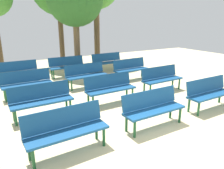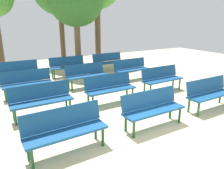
# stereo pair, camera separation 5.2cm
# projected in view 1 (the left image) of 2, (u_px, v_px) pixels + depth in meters

# --- Properties ---
(ground_plane) EXTENTS (24.00, 24.00, 0.00)m
(ground_plane) POSITION_uv_depth(u_px,v_px,m) (205.00, 159.00, 4.08)
(ground_plane) COLOR beige
(bench_r0_c0) EXTENTS (1.62, 0.54, 0.87)m
(bench_r0_c0) POSITION_uv_depth(u_px,v_px,m) (66.00, 128.00, 4.19)
(bench_r0_c0) COLOR navy
(bench_r0_c0) RESTS_ON ground_plane
(bench_r0_c1) EXTENTS (1.60, 0.49, 0.87)m
(bench_r0_c1) POSITION_uv_depth(u_px,v_px,m) (153.00, 106.00, 5.21)
(bench_r0_c1) COLOR navy
(bench_r0_c1) RESTS_ON ground_plane
(bench_r0_c2) EXTENTS (1.60, 0.50, 0.87)m
(bench_r0_c2) POSITION_uv_depth(u_px,v_px,m) (209.00, 92.00, 6.27)
(bench_r0_c2) COLOR navy
(bench_r0_c2) RESTS_ON ground_plane
(bench_r1_c0) EXTENTS (1.61, 0.51, 0.87)m
(bench_r1_c0) POSITION_uv_depth(u_px,v_px,m) (41.00, 98.00, 5.73)
(bench_r1_c0) COLOR navy
(bench_r1_c0) RESTS_ON ground_plane
(bench_r1_c1) EXTENTS (1.61, 0.50, 0.87)m
(bench_r1_c1) POSITION_uv_depth(u_px,v_px,m) (110.00, 87.00, 6.72)
(bench_r1_c1) COLOR navy
(bench_r1_c1) RESTS_ON ground_plane
(bench_r1_c2) EXTENTS (1.61, 0.52, 0.87)m
(bench_r1_c2) POSITION_uv_depth(u_px,v_px,m) (161.00, 77.00, 7.80)
(bench_r1_c2) COLOR navy
(bench_r1_c2) RESTS_ON ground_plane
(bench_r2_c0) EXTENTS (1.61, 0.51, 0.87)m
(bench_r2_c0) POSITION_uv_depth(u_px,v_px,m) (27.00, 82.00, 7.24)
(bench_r2_c0) COLOR navy
(bench_r2_c0) RESTS_ON ground_plane
(bench_r2_c1) EXTENTS (1.62, 0.56, 0.87)m
(bench_r2_c1) POSITION_uv_depth(u_px,v_px,m) (86.00, 74.00, 8.32)
(bench_r2_c1) COLOR navy
(bench_r2_c1) RESTS_ON ground_plane
(bench_r2_c2) EXTENTS (1.62, 0.54, 0.87)m
(bench_r2_c2) POSITION_uv_depth(u_px,v_px,m) (131.00, 68.00, 9.32)
(bench_r2_c2) COLOR navy
(bench_r2_c2) RESTS_ON ground_plane
(bench_r3_c0) EXTENTS (1.61, 0.50, 0.87)m
(bench_r3_c0) POSITION_uv_depth(u_px,v_px,m) (17.00, 71.00, 8.79)
(bench_r3_c0) COLOR navy
(bench_r3_c0) RESTS_ON ground_plane
(bench_r3_c1) EXTENTS (1.60, 0.49, 0.87)m
(bench_r3_c1) POSITION_uv_depth(u_px,v_px,m) (67.00, 65.00, 9.83)
(bench_r3_c1) COLOR navy
(bench_r3_c1) RESTS_ON ground_plane
(bench_r3_c2) EXTENTS (1.62, 0.54, 0.87)m
(bench_r3_c2) POSITION_uv_depth(u_px,v_px,m) (108.00, 61.00, 10.84)
(bench_r3_c2) COLOR navy
(bench_r3_c2) RESTS_ON ground_plane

